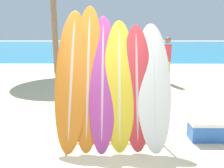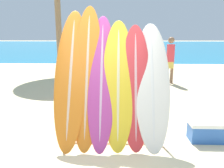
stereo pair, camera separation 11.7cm
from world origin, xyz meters
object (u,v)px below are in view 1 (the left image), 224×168
at_px(surfboard_slot_3, 119,83).
at_px(person_mid_beach, 131,62).
at_px(surfboard_slot_1, 88,74).
at_px(person_far_left, 167,58).
at_px(cooler_box, 205,130).
at_px(surfboard_slot_2, 103,80).
at_px(person_near_water, 107,54).
at_px(surfboard_slot_5, 153,84).
at_px(surfboard_rack, 112,117).
at_px(surfboard_slot_4, 137,85).
at_px(surfboard_slot_0, 72,76).

xyz_separation_m(surfboard_slot_3, person_mid_beach, (0.50, 4.03, -0.12)).
height_order(surfboard_slot_1, person_mid_beach, surfboard_slot_1).
relative_size(surfboard_slot_3, person_far_left, 1.18).
distance_m(person_mid_beach, cooler_box, 4.18).
bearing_deg(surfboard_slot_2, person_near_water, 91.22).
bearing_deg(surfboard_slot_2, surfboard_slot_5, -2.70).
height_order(surfboard_rack, surfboard_slot_4, surfboard_slot_4).
bearing_deg(surfboard_slot_5, surfboard_slot_4, -178.42).
height_order(surfboard_slot_3, surfboard_slot_4, surfboard_slot_3).
height_order(surfboard_slot_2, surfboard_slot_5, surfboard_slot_2).
relative_size(surfboard_slot_2, surfboard_slot_3, 1.04).
distance_m(surfboard_slot_5, person_mid_beach, 4.04).
bearing_deg(surfboard_rack, cooler_box, 4.08).
bearing_deg(surfboard_slot_5, cooler_box, 3.82).
height_order(surfboard_slot_3, person_far_left, surfboard_slot_3).
height_order(surfboard_slot_3, person_mid_beach, surfboard_slot_3).
height_order(surfboard_slot_1, person_far_left, surfboard_slot_1).
bearing_deg(surfboard_slot_1, surfboard_slot_5, -4.49).
distance_m(surfboard_slot_3, surfboard_slot_4, 0.30).
distance_m(surfboard_rack, surfboard_slot_3, 0.62).
xyz_separation_m(surfboard_slot_4, surfboard_slot_5, (0.28, 0.01, 0.01)).
bearing_deg(person_mid_beach, surfboard_slot_2, 127.20).
xyz_separation_m(surfboard_slot_1, person_near_water, (0.09, 7.37, -0.28)).
xyz_separation_m(surfboard_slot_5, person_far_left, (1.41, 4.92, -0.06)).
distance_m(surfboard_slot_1, surfboard_slot_3, 0.56).
xyz_separation_m(person_near_water, person_mid_beach, (0.95, -3.42, 0.02)).
bearing_deg(person_near_water, surfboard_rack, 76.50).
distance_m(surfboard_slot_2, person_far_left, 5.39).
relative_size(surfboard_rack, person_near_water, 1.03).
bearing_deg(surfboard_slot_1, person_far_left, 62.45).
bearing_deg(person_far_left, surfboard_slot_5, -112.38).
bearing_deg(surfboard_slot_5, surfboard_slot_0, 177.19).
relative_size(person_near_water, person_far_left, 0.94).
bearing_deg(person_mid_beach, person_far_left, -100.84).
relative_size(surfboard_rack, surfboard_slot_0, 0.75).
distance_m(surfboard_rack, surfboard_slot_5, 0.91).
height_order(surfboard_rack, cooler_box, surfboard_rack).
distance_m(person_near_water, cooler_box, 7.70).
height_order(person_mid_beach, cooler_box, person_mid_beach).
bearing_deg(person_mid_beach, surfboard_slot_3, 131.26).
height_order(surfboard_slot_0, surfboard_slot_2, surfboard_slot_0).
bearing_deg(cooler_box, surfboard_slot_0, 179.94).
bearing_deg(cooler_box, person_mid_beach, 104.89).
relative_size(surfboard_rack, surfboard_slot_4, 0.85).
height_order(surfboard_slot_1, surfboard_slot_5, surfboard_slot_1).
xyz_separation_m(surfboard_slot_1, surfboard_slot_3, (0.54, -0.08, -0.14)).
bearing_deg(surfboard_slot_3, surfboard_rack, -154.88).
bearing_deg(surfboard_slot_1, cooler_box, -0.59).
bearing_deg(surfboard_slot_0, surfboard_slot_2, -2.97).
height_order(surfboard_slot_5, cooler_box, surfboard_slot_5).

